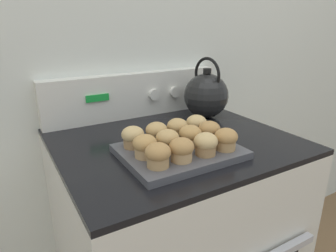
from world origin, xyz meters
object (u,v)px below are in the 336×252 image
muffin_r0_c3 (226,139)px  muffin_r1_c3 (209,131)px  muffin_pan (179,151)px  muffin_r1_c0 (145,146)px  muffin_r0_c2 (206,144)px  muffin_r1_c2 (190,136)px  muffin_r2_c2 (177,128)px  tea_kettle (206,95)px  muffin_r0_c0 (158,155)px  muffin_r0_c1 (182,149)px  muffin_r2_c0 (133,137)px  muffin_r2_c3 (196,124)px  stove_range (173,249)px  muffin_r2_c1 (157,132)px  muffin_r1_c1 (168,140)px

muffin_r0_c3 → muffin_r1_c3: same height
muffin_pan → muffin_r1_c0: (-0.11, -0.00, 0.04)m
muffin_r0_c2 → muffin_r1_c0: same height
muffin_r1_c2 → muffin_r2_c2: size_ratio=1.00×
muffin_r0_c3 → tea_kettle: (0.18, 0.34, 0.04)m
muffin_r0_c3 → tea_kettle: size_ratio=0.27×
muffin_r1_c3 → muffin_r0_c2: bearing=-133.2°
muffin_r0_c3 → muffin_r2_c2: 0.17m
muffin_r0_c0 → muffin_r0_c1: bearing=-0.8°
muffin_r1_c2 → muffin_r2_c0: same height
muffin_pan → muffin_r2_c2: size_ratio=5.03×
muffin_r0_c1 → muffin_r0_c2: same height
muffin_r1_c3 → muffin_r2_c0: (-0.23, 0.08, 0.00)m
muffin_r1_c3 → muffin_r2_c0: bearing=161.4°
muffin_pan → muffin_r2_c3: (0.11, 0.08, 0.04)m
muffin_pan → stove_range: bearing=66.0°
muffin_r1_c2 → muffin_r0_c2: bearing=-89.2°
muffin_r1_c3 → stove_range: bearing=115.7°
muffin_r0_c3 → muffin_r2_c3: (0.00, 0.15, 0.00)m
muffin_r2_c1 → muffin_r1_c3: bearing=-26.7°
muffin_r0_c0 → muffin_r2_c1: size_ratio=1.00×
muffin_r1_c1 → tea_kettle: 0.43m
muffin_pan → muffin_r0_c0: muffin_r0_c0 is taller
muffin_r0_c3 → muffin_r2_c1: 0.21m
muffin_r2_c0 → muffin_r0_c1: bearing=-63.9°
muffin_r0_c1 → tea_kettle: tea_kettle is taller
muffin_r2_c0 → muffin_r1_c1: bearing=-45.8°
muffin_r1_c0 → muffin_r1_c3: same height
muffin_r0_c1 → muffin_r0_c3: same height
muffin_r1_c0 → muffin_r2_c1: same height
muffin_r1_c0 → muffin_r1_c2: bearing=0.9°
muffin_r2_c1 → muffin_r1_c2: bearing=-45.7°
muffin_r2_c0 → muffin_r2_c3: (0.23, -0.00, 0.00)m
muffin_r2_c1 → muffin_r2_c3: bearing=-0.2°
muffin_r1_c0 → muffin_r2_c1: bearing=45.0°
muffin_r0_c1 → muffin_r2_c2: same height
muffin_r0_c3 → muffin_r1_c3: 0.08m
muffin_r0_c2 → muffin_r2_c3: (0.08, 0.15, 0.00)m
muffin_pan → muffin_r0_c2: muffin_r0_c2 is taller
muffin_r1_c1 → muffin_r2_c1: same height
muffin_r2_c1 → tea_kettle: tea_kettle is taller
muffin_r0_c1 → tea_kettle: 0.48m
muffin_r2_c2 → tea_kettle: (0.26, 0.19, 0.04)m
stove_range → muffin_r1_c2: bearing=-97.4°
muffin_r2_c3 → muffin_r1_c1: bearing=-154.3°
muffin_r0_c2 → muffin_r2_c0: same height
muffin_r0_c2 → muffin_r1_c3: bearing=46.8°
muffin_r0_c1 → muffin_r1_c2: size_ratio=1.00×
muffin_r2_c0 → muffin_r0_c0: bearing=-88.9°
muffin_r0_c3 → muffin_r1_c2: size_ratio=1.00×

